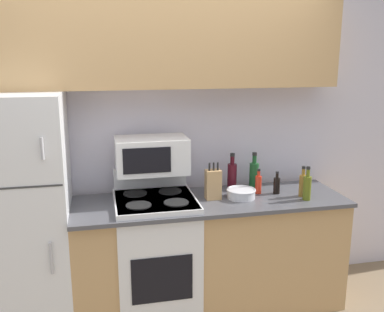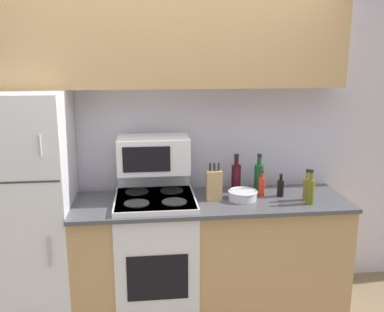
{
  "view_description": "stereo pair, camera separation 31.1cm",
  "coord_description": "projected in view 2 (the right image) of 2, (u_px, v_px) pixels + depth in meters",
  "views": [
    {
      "loc": [
        -0.49,
        -2.69,
        1.98
      ],
      "look_at": [
        0.16,
        0.27,
        1.26
      ],
      "focal_mm": 40.0,
      "sensor_mm": 36.0,
      "label": 1
    },
    {
      "loc": [
        -0.18,
        -2.74,
        1.98
      ],
      "look_at": [
        0.16,
        0.27,
        1.26
      ],
      "focal_mm": 40.0,
      "sensor_mm": 36.0,
      "label": 2
    }
  ],
  "objects": [
    {
      "name": "bottle_soy_sauce",
      "position": [
        281.0,
        187.0,
        3.3
      ],
      "size": [
        0.05,
        0.05,
        0.18
      ],
      "color": "black",
      "rests_on": "lower_cabinets"
    },
    {
      "name": "bottle_wine_green",
      "position": [
        259.0,
        176.0,
        3.44
      ],
      "size": [
        0.08,
        0.08,
        0.3
      ],
      "color": "#194C23",
      "rests_on": "lower_cabinets"
    },
    {
      "name": "refrigerator",
      "position": [
        29.0,
        210.0,
        3.13
      ],
      "size": [
        0.63,
        0.69,
        1.73
      ],
      "color": "white",
      "rests_on": "ground_plane"
    },
    {
      "name": "upper_cabinets",
      "position": [
        166.0,
        43.0,
        3.15
      ],
      "size": [
        2.7,
        0.3,
        0.66
      ],
      "color": "tan",
      "rests_on": "refrigerator"
    },
    {
      "name": "bottle_olive_oil",
      "position": [
        310.0,
        191.0,
        3.12
      ],
      "size": [
        0.06,
        0.06,
        0.26
      ],
      "color": "#5B6619",
      "rests_on": "lower_cabinets"
    },
    {
      "name": "knife_block",
      "position": [
        214.0,
        185.0,
        3.22
      ],
      "size": [
        0.11,
        0.09,
        0.29
      ],
      "color": "tan",
      "rests_on": "lower_cabinets"
    },
    {
      "name": "bottle_hot_sauce",
      "position": [
        262.0,
        186.0,
        3.31
      ],
      "size": [
        0.05,
        0.05,
        0.2
      ],
      "color": "red",
      "rests_on": "lower_cabinets"
    },
    {
      "name": "bottle_vinegar",
      "position": [
        307.0,
        188.0,
        3.21
      ],
      "size": [
        0.06,
        0.06,
        0.24
      ],
      "color": "olive",
      "rests_on": "lower_cabinets"
    },
    {
      "name": "wall_back",
      "position": [
        166.0,
        142.0,
        3.5
      ],
      "size": [
        8.0,
        0.05,
        2.55
      ],
      "color": "silver",
      "rests_on": "ground_plane"
    },
    {
      "name": "bowl",
      "position": [
        243.0,
        195.0,
        3.23
      ],
      "size": [
        0.22,
        0.22,
        0.07
      ],
      "color": "silver",
      "rests_on": "lower_cabinets"
    },
    {
      "name": "stove",
      "position": [
        156.0,
        254.0,
        3.28
      ],
      "size": [
        0.6,
        0.63,
        1.11
      ],
      "color": "white",
      "rests_on": "ground_plane"
    },
    {
      "name": "bottle_wine_red",
      "position": [
        236.0,
        176.0,
        3.43
      ],
      "size": [
        0.08,
        0.08,
        0.3
      ],
      "color": "#470F19",
      "rests_on": "lower_cabinets"
    },
    {
      "name": "microwave",
      "position": [
        153.0,
        154.0,
        3.23
      ],
      "size": [
        0.53,
        0.33,
        0.27
      ],
      "color": "white",
      "rests_on": "stove"
    },
    {
      "name": "lower_cabinets",
      "position": [
        211.0,
        254.0,
        3.35
      ],
      "size": [
        2.07,
        0.64,
        0.91
      ],
      "color": "tan",
      "rests_on": "ground_plane"
    }
  ]
}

